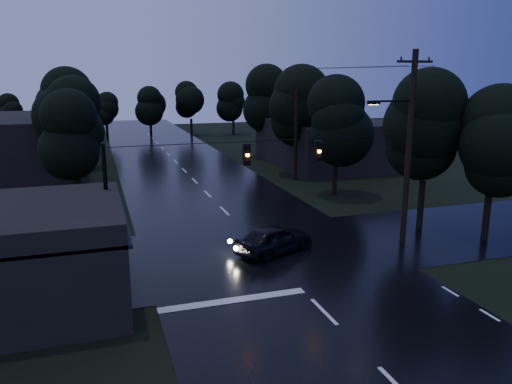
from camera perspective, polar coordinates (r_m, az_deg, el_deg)
main_road at (r=42.36m, az=-7.03°, el=1.24°), size 12.00×120.00×0.02m
cross_street at (r=25.57m, az=0.91°, el=-6.80°), size 60.00×9.00×0.02m
building_far_right at (r=50.18m, az=7.93°, el=5.64°), size 10.00×14.00×4.40m
building_far_left at (r=51.45m, az=-24.91°, el=5.06°), size 10.00×16.00×5.00m
utility_pole_main at (r=26.75m, az=16.93°, el=5.15°), size 3.50×0.30×10.00m
utility_pole_far at (r=42.21m, az=4.56°, el=6.59°), size 2.00×0.30×7.50m
anchor_pole_left at (r=22.46m, az=-16.61°, el=-2.20°), size 0.18×0.18×6.00m
span_signals at (r=23.52m, az=3.05°, el=4.62°), size 15.00×0.37×1.12m
tree_corner_near at (r=29.79m, az=18.96°, el=7.21°), size 4.48×4.48×9.44m
tree_corner_far at (r=28.88m, az=25.60°, el=4.95°), size 3.92×3.92×8.26m
tree_left_a at (r=32.91m, az=-20.13°, el=6.32°), size 3.92×3.92×8.26m
tree_left_b at (r=40.86m, az=-20.71°, el=8.01°), size 4.20×4.20×8.85m
tree_left_c at (r=50.83m, az=-21.00°, el=9.29°), size 4.48×4.48×9.44m
tree_right_a at (r=36.91m, az=9.23°, el=8.21°), size 4.20×4.20×8.85m
tree_right_b at (r=44.36m, az=5.18°, el=9.65°), size 4.48×4.48×9.44m
tree_right_c at (r=53.86m, az=1.53°, el=10.73°), size 4.76×4.76×10.03m
car at (r=25.19m, az=2.10°, el=-5.36°), size 4.62×3.23×1.46m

